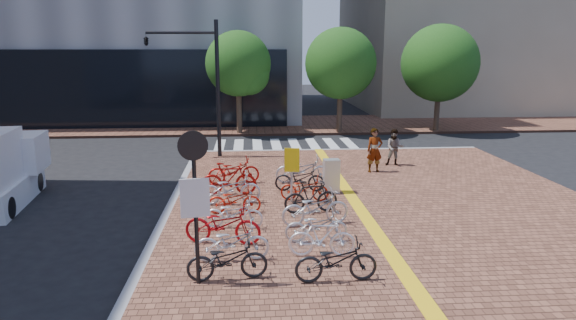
{
  "coord_description": "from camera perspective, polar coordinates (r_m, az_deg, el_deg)",
  "views": [
    {
      "loc": [
        -1.43,
        -12.84,
        5.1
      ],
      "look_at": [
        -0.1,
        4.43,
        1.3
      ],
      "focal_mm": 32.0,
      "sensor_mm": 36.0,
      "label": 1
    }
  ],
  "objects": [
    {
      "name": "bike_6",
      "position": [
        17.66,
        -6.59,
        -2.09
      ],
      "size": [
        1.89,
        0.56,
        1.13
      ],
      "primitive_type": "imported",
      "rotation": [
        0.0,
        0.0,
        1.56
      ],
      "color": "#9D0F0B",
      "rests_on": "sidewalk"
    },
    {
      "name": "building_beige",
      "position": [
        49.02,
        19.8,
        16.23
      ],
      "size": [
        20.0,
        18.0,
        18.0
      ],
      "primitive_type": "cube",
      "color": "gray",
      "rests_on": "ground"
    },
    {
      "name": "bike_14",
      "position": [
        18.02,
        1.33,
        -2.05
      ],
      "size": [
        1.82,
        0.84,
        0.92
      ],
      "primitive_type": "imported",
      "rotation": [
        0.0,
        0.0,
        1.44
      ],
      "color": "black",
      "rests_on": "sidewalk"
    },
    {
      "name": "bike_15",
      "position": [
        19.02,
        1.65,
        -1.07
      ],
      "size": [
        2.05,
        0.83,
        1.06
      ],
      "primitive_type": "imported",
      "rotation": [
        0.0,
        0.0,
        1.5
      ],
      "color": "silver",
      "rests_on": "sidewalk"
    },
    {
      "name": "utility_box",
      "position": [
        17.87,
        4.83,
        -1.79
      ],
      "size": [
        0.56,
        0.42,
        1.19
      ],
      "primitive_type": "cube",
      "rotation": [
        0.0,
        0.0,
        0.05
      ],
      "color": "#B9B8BD",
      "rests_on": "sidewalk"
    },
    {
      "name": "bike_9",
      "position": [
        12.48,
        3.79,
        -8.6
      ],
      "size": [
        1.66,
        0.61,
        0.98
      ],
      "primitive_type": "imported",
      "rotation": [
        0.0,
        0.0,
        1.48
      ],
      "color": "white",
      "rests_on": "sidewalk"
    },
    {
      "name": "bike_0",
      "position": [
        11.38,
        -6.76,
        -10.93
      ],
      "size": [
        1.81,
        0.79,
        0.92
      ],
      "primitive_type": "imported",
      "rotation": [
        0.0,
        0.0,
        1.68
      ],
      "color": "black",
      "rests_on": "sidewalk"
    },
    {
      "name": "street_trees",
      "position": [
        30.99,
        7.8,
        10.41
      ],
      "size": [
        16.2,
        4.6,
        6.35
      ],
      "color": "#38281E",
      "rests_on": "far_sidewalk"
    },
    {
      "name": "bike_8",
      "position": [
        11.27,
        5.37,
        -11.09
      ],
      "size": [
        1.83,
        0.71,
        0.94
      ],
      "primitive_type": "imported",
      "rotation": [
        0.0,
        0.0,
        1.62
      ],
      "color": "black",
      "rests_on": "sidewalk"
    },
    {
      "name": "traffic_light_pole",
      "position": [
        23.77,
        -11.36,
        10.46
      ],
      "size": [
        3.31,
        1.28,
        6.17
      ],
      "color": "black",
      "rests_on": "sidewalk"
    },
    {
      "name": "yellow_sign",
      "position": [
        16.57,
        0.41,
        -0.54
      ],
      "size": [
        0.49,
        0.15,
        1.8
      ],
      "color": "#B7B7BC",
      "rests_on": "sidewalk"
    },
    {
      "name": "notice_sign",
      "position": [
        10.72,
        -10.33,
        -3.24
      ],
      "size": [
        0.61,
        0.19,
        3.33
      ],
      "color": "black",
      "rests_on": "sidewalk"
    },
    {
      "name": "pedestrian_b",
      "position": [
        22.35,
        11.78,
        1.37
      ],
      "size": [
        0.9,
        0.78,
        1.57
      ],
      "primitive_type": "imported",
      "rotation": [
        0.0,
        0.0,
        -0.27
      ],
      "color": "#4B4D5F",
      "rests_on": "sidewalk"
    },
    {
      "name": "bike_4",
      "position": [
        15.72,
        -6.0,
        -4.43
      ],
      "size": [
        1.62,
        0.57,
        0.85
      ],
      "primitive_type": "imported",
      "rotation": [
        0.0,
        0.0,
        1.58
      ],
      "color": "red",
      "rests_on": "sidewalk"
    },
    {
      "name": "bike_7",
      "position": [
        19.06,
        -6.06,
        -1.19
      ],
      "size": [
        2.0,
        0.99,
        1.0
      ],
      "primitive_type": "imported",
      "rotation": [
        0.0,
        0.0,
        1.75
      ],
      "color": "#A7110B",
      "rests_on": "sidewalk"
    },
    {
      "name": "far_sidewalk",
      "position": [
        34.24,
        -1.95,
        3.92
      ],
      "size": [
        70.0,
        8.0,
        0.15
      ],
      "primitive_type": "cube",
      "color": "brown",
      "rests_on": "ground"
    },
    {
      "name": "bike_12",
      "position": [
        15.69,
        2.58,
        -4.09
      ],
      "size": [
        1.73,
        0.71,
        1.01
      ],
      "primitive_type": "imported",
      "rotation": [
        0.0,
        0.0,
        1.71
      ],
      "color": "black",
      "rests_on": "sidewalk"
    },
    {
      "name": "bike_2",
      "position": [
        13.34,
        -7.26,
        -7.11
      ],
      "size": [
        2.08,
        1.07,
        1.04
      ],
      "primitive_type": "imported",
      "rotation": [
        0.0,
        0.0,
        1.37
      ],
      "color": "#AC0C11",
      "rests_on": "sidewalk"
    },
    {
      "name": "kerb_north",
      "position": [
        25.72,
        5.61,
        1.05
      ],
      "size": [
        14.0,
        0.25,
        0.15
      ],
      "primitive_type": "cube",
      "color": "gray",
      "rests_on": "ground"
    },
    {
      "name": "bike_13",
      "position": [
        16.93,
        1.84,
        -3.16
      ],
      "size": [
        1.67,
        0.86,
        0.83
      ],
      "primitive_type": "imported",
      "rotation": [
        0.0,
        0.0,
        1.37
      ],
      "color": "#A11C0B",
      "rests_on": "sidewalk"
    },
    {
      "name": "bike_3",
      "position": [
        14.44,
        -6.09,
        -5.91
      ],
      "size": [
        1.72,
        0.77,
        0.87
      ],
      "primitive_type": "imported",
      "rotation": [
        0.0,
        0.0,
        1.45
      ],
      "color": "white",
      "rests_on": "sidewalk"
    },
    {
      "name": "pedestrian_a",
      "position": [
        21.02,
        9.6,
        1.08
      ],
      "size": [
        0.69,
        0.48,
        1.79
      ],
      "primitive_type": "imported",
      "rotation": [
        0.0,
        0.0,
        0.08
      ],
      "color": "gray",
      "rests_on": "sidewalk"
    },
    {
      "name": "bike_1",
      "position": [
        12.32,
        -6.26,
        -9.05
      ],
      "size": [
        1.79,
        0.69,
        0.93
      ],
      "primitive_type": "imported",
      "rotation": [
        0.0,
        0.0,
        1.61
      ],
      "color": "silver",
      "rests_on": "sidewalk"
    },
    {
      "name": "bike_10",
      "position": [
        13.42,
        3.15,
        -7.32
      ],
      "size": [
        1.64,
        0.59,
        0.86
      ],
      "primitive_type": "imported",
      "rotation": [
        0.0,
        0.0,
        1.59
      ],
      "color": "#B3B4B8",
      "rests_on": "sidewalk"
    },
    {
      "name": "bike_11",
      "position": [
        14.61,
        3.04,
        -5.31
      ],
      "size": [
        2.05,
        1.02,
        1.03
      ],
      "primitive_type": "imported",
      "rotation": [
        0.0,
        0.0,
        1.75
      ],
      "color": "silver",
      "rests_on": "sidewalk"
    },
    {
      "name": "crosswalk",
      "position": [
        27.38,
        -0.27,
        1.65
      ],
      "size": [
        7.5,
        4.0,
        0.01
      ],
      "color": "silver",
      "rests_on": "ground"
    },
    {
      "name": "bike_5",
      "position": [
        16.64,
        -6.43,
        -3.15
      ],
      "size": [
        2.03,
        0.89,
        1.04
      ],
      "primitive_type": "imported",
      "rotation": [
        0.0,
        0.0,
        1.67
      ],
      "color": "silver",
      "rests_on": "sidewalk"
    },
    {
      "name": "ground",
      "position": [
        13.88,
        1.85,
        -9.18
      ],
      "size": [
        120.0,
        120.0,
        0.0
      ],
      "primitive_type": "plane",
      "color": "black",
      "rests_on": "ground"
    }
  ]
}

